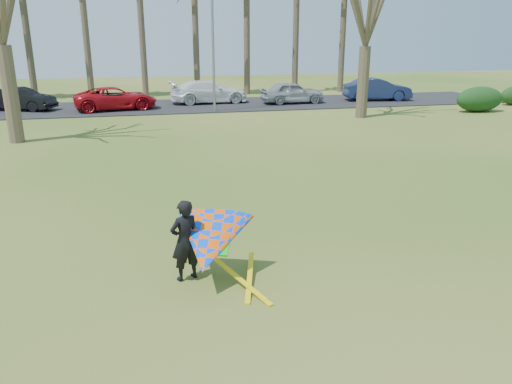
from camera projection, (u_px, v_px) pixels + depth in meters
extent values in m
plane|color=#215011|center=(278.00, 272.00, 10.21)|extent=(100.00, 100.00, 0.00)
cube|color=black|center=(178.00, 106.00, 33.41)|extent=(46.00, 7.00, 0.06)
cylinder|color=#443829|center=(27.00, 36.00, 35.47)|extent=(0.48, 0.48, 9.00)
cylinder|color=brown|center=(86.00, 31.00, 36.22)|extent=(0.48, 0.48, 9.70)
cylinder|color=#48382B|center=(141.00, 26.00, 36.98)|extent=(0.48, 0.48, 10.40)
cylinder|color=brown|center=(196.00, 36.00, 38.06)|extent=(0.48, 0.48, 9.00)
cylinder|color=#4C3B2D|center=(247.00, 31.00, 38.81)|extent=(0.48, 0.48, 9.70)
cylinder|color=#463A2A|center=(296.00, 27.00, 39.57)|extent=(0.48, 0.48, 10.40)
cylinder|color=#47392B|center=(343.00, 36.00, 40.64)|extent=(0.48, 0.48, 9.00)
cylinder|color=brown|center=(11.00, 95.00, 21.77)|extent=(0.64, 0.64, 4.20)
cylinder|color=#463A2A|center=(363.00, 83.00, 28.47)|extent=(0.64, 0.64, 3.99)
cylinder|color=gray|center=(213.00, 45.00, 29.85)|extent=(0.16, 0.16, 8.00)
ellipsoid|color=#133413|center=(480.00, 99.00, 30.89)|extent=(3.12, 1.41, 1.56)
imported|color=black|center=(21.00, 99.00, 31.17)|extent=(4.49, 3.03, 1.40)
imported|color=#B10E17|center=(116.00, 98.00, 31.44)|extent=(5.42, 3.20, 1.41)
imported|color=white|center=(209.00, 92.00, 34.45)|extent=(5.45, 2.54, 1.54)
imported|color=#9BA0A8|center=(292.00, 92.00, 34.34)|extent=(4.35, 1.88, 1.46)
imported|color=navy|center=(377.00, 89.00, 35.85)|extent=(4.95, 2.37, 1.57)
imported|color=black|center=(185.00, 240.00, 9.68)|extent=(0.70, 0.59, 1.65)
cone|color=#0546F3|center=(210.00, 242.00, 9.54)|extent=(2.13, 2.39, 2.02)
cube|color=#0CBF19|center=(217.00, 246.00, 9.51)|extent=(0.62, 0.60, 0.24)
cube|color=yellow|center=(242.00, 287.00, 9.59)|extent=(0.85, 1.66, 0.28)
cube|color=yellow|center=(250.00, 281.00, 9.82)|extent=(0.56, 1.76, 0.22)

